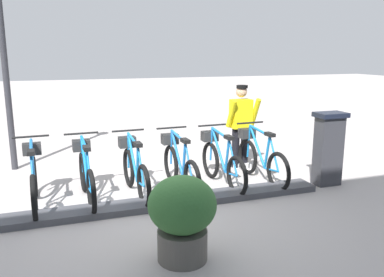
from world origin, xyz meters
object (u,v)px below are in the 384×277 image
bike_docked_5 (34,179)px  worker_near_rack (241,123)px  bike_docked_4 (86,174)px  bike_docked_3 (134,169)px  bike_docked_2 (179,165)px  payment_kiosk (328,148)px  bike_docked_0 (260,158)px  planter_bush (182,214)px  bike_docked_1 (221,161)px  lamp_post (1,31)px

bike_docked_5 → worker_near_rack: bearing=-77.3°
bike_docked_4 → worker_near_rack: 3.22m
bike_docked_3 → bike_docked_2: bearing=-90.0°
payment_kiosk → bike_docked_3: bearing=80.1°
bike_docked_2 → bike_docked_3: same height
bike_docked_2 → payment_kiosk: bearing=-102.7°
bike_docked_0 → planter_bush: (-2.23, 2.17, 0.11)m
bike_docked_1 → planter_bush: bearing=147.5°
bike_docked_2 → bike_docked_3: size_ratio=1.00×
bike_docked_1 → bike_docked_5: (0.00, 3.03, 0.00)m
bike_docked_0 → bike_docked_4: size_ratio=1.00×
payment_kiosk → bike_docked_0: (0.57, 1.01, -0.24)m
worker_near_rack → lamp_post: size_ratio=0.40×
lamp_post → planter_bush: bearing=-154.9°
bike_docked_2 → planter_bush: size_ratio=1.77×
payment_kiosk → bike_docked_0: bearing=60.5°
lamp_post → bike_docked_2: bearing=-129.1°
bike_docked_0 → bike_docked_5: (0.00, 3.79, 0.00)m
bike_docked_0 → worker_near_rack: size_ratio=1.04×
bike_docked_1 → bike_docked_3: size_ratio=1.00×
worker_near_rack → lamp_post: 4.84m
bike_docked_4 → lamp_post: lamp_post is taller
bike_docked_3 → lamp_post: lamp_post is taller
bike_docked_1 → bike_docked_2: size_ratio=1.00×
bike_docked_0 → bike_docked_2: bearing=90.0°
lamp_post → bike_docked_3: bearing=-138.3°
bike_docked_0 → bike_docked_4: (0.00, 3.03, 0.00)m
bike_docked_4 → bike_docked_0: bearing=-90.0°
bike_docked_5 → lamp_post: lamp_post is taller
payment_kiosk → lamp_post: 6.30m
bike_docked_5 → payment_kiosk: bearing=-96.8°
bike_docked_5 → bike_docked_3: bearing=-90.0°
bike_docked_3 → lamp_post: bearing=41.7°
bike_docked_3 → bike_docked_5: 1.52m
bike_docked_4 → bike_docked_5: 0.76m
bike_docked_2 → lamp_post: bearing=50.9°
bike_docked_0 → bike_docked_3: (0.00, 2.28, 0.00)m
bike_docked_5 → bike_docked_0: bearing=-90.0°
bike_docked_4 → bike_docked_5: (0.00, 0.76, 0.00)m
bike_docked_2 → worker_near_rack: (0.86, -1.54, 0.48)m
bike_docked_1 → bike_docked_5: size_ratio=1.00×
payment_kiosk → lamp_post: (2.80, 5.27, 2.01)m
bike_docked_2 → bike_docked_5: (0.00, 2.28, 0.00)m
bike_docked_1 → bike_docked_2: (0.00, 0.76, 0.00)m
bike_docked_1 → bike_docked_2: bearing=90.0°
bike_docked_5 → bike_docked_2: bearing=-90.0°
payment_kiosk → bike_docked_1: size_ratio=0.74×
bike_docked_0 → planter_bush: bearing=135.7°
bike_docked_4 → lamp_post: size_ratio=0.42×
worker_near_rack → lamp_post: lamp_post is taller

